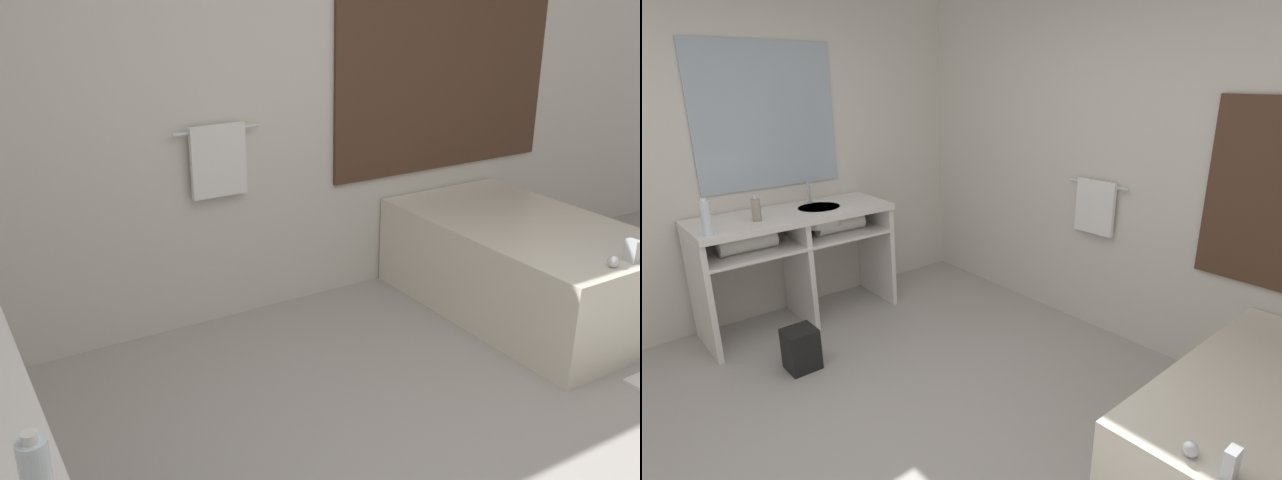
# 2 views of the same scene
# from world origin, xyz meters

# --- Properties ---
(wall_back_with_blinds) EXTENTS (7.40, 0.13, 2.70)m
(wall_back_with_blinds) POSITION_xyz_m (0.05, 2.23, 1.35)
(wall_back_with_blinds) COLOR silver
(wall_back_with_blinds) RESTS_ON ground_plane
(wall_left_with_mirror) EXTENTS (0.08, 7.40, 2.70)m
(wall_left_with_mirror) POSITION_xyz_m (-2.23, 0.01, 1.36)
(wall_left_with_mirror) COLOR silver
(wall_left_with_mirror) RESTS_ON ground_plane
(vanity_counter) EXTENTS (0.60, 1.49, 0.92)m
(vanity_counter) POSITION_xyz_m (-1.89, 0.51, 0.67)
(vanity_counter) COLOR white
(vanity_counter) RESTS_ON ground_plane
(sink_faucet) EXTENTS (0.09, 0.04, 0.18)m
(sink_faucet) POSITION_xyz_m (-2.05, 0.71, 1.00)
(sink_faucet) COLOR silver
(sink_faucet) RESTS_ON vanity_counter
(water_bottle_1) EXTENTS (0.06, 0.06, 0.25)m
(water_bottle_1) POSITION_xyz_m (-1.67, -0.18, 1.03)
(water_bottle_1) COLOR white
(water_bottle_1) RESTS_ON vanity_counter
(soap_dispenser) EXTENTS (0.06, 0.06, 0.19)m
(soap_dispenser) POSITION_xyz_m (-1.81, 0.19, 1.00)
(soap_dispenser) COLOR gray
(soap_dispenser) RESTS_ON vanity_counter
(waste_bin) EXTENTS (0.21, 0.21, 0.29)m
(waste_bin) POSITION_xyz_m (-1.20, 0.17, 0.15)
(waste_bin) COLOR black
(waste_bin) RESTS_ON ground_plane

